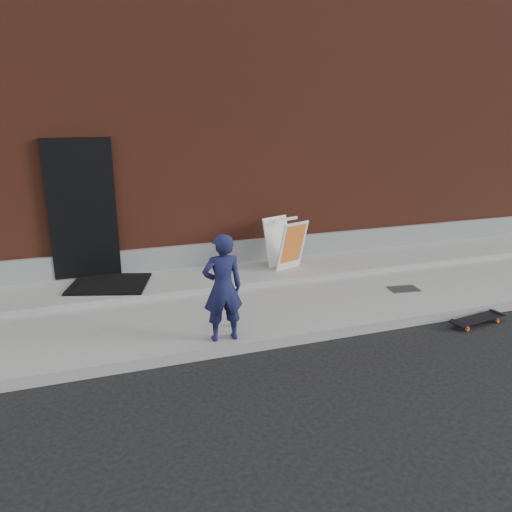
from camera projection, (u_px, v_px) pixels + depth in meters
name	position (u px, v px, depth m)	size (l,w,h in m)	color
ground	(304.00, 344.00, 6.53)	(80.00, 80.00, 0.00)	black
sidewalk	(265.00, 299.00, 7.87)	(20.00, 3.00, 0.15)	gray
apron	(247.00, 274.00, 8.65)	(20.00, 1.20, 0.10)	gray
building	(189.00, 127.00, 12.14)	(20.00, 8.10, 5.00)	#5B2719
child	(223.00, 288.00, 6.15)	(0.50, 0.33, 1.38)	#171A42
skateboard	(477.00, 319.00, 7.10)	(0.91, 0.35, 0.10)	red
pizza_sign	(286.00, 243.00, 8.71)	(0.70, 0.77, 0.88)	silver
soda_can	(234.00, 322.00, 6.70)	(0.06, 0.06, 0.12)	#187C3D
doormat	(109.00, 284.00, 7.96)	(1.18, 0.96, 0.03)	black
utility_plate	(404.00, 289.00, 8.05)	(0.46, 0.30, 0.01)	#4C4D51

